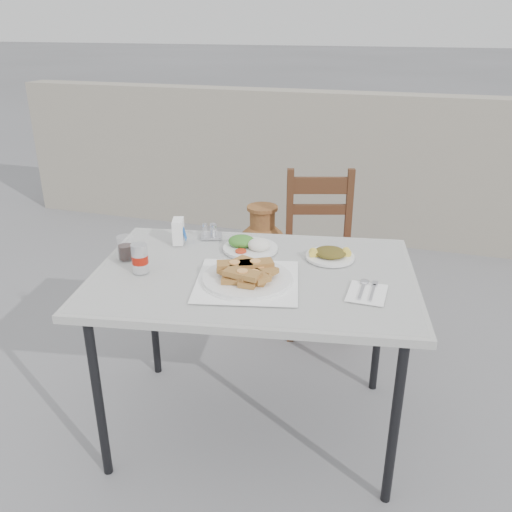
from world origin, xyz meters
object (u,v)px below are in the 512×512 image
(cola_glass, at_px, (126,249))
(chair, at_px, (320,250))
(cafe_table, at_px, (254,284))
(terracotta_urn, at_px, (262,258))
(condiment_caddy, at_px, (211,233))
(salad_rice_plate, at_px, (250,245))
(soda_can, at_px, (140,258))
(napkin_holder, at_px, (178,231))
(salad_chopped_plate, at_px, (330,254))
(pide_plate, at_px, (247,273))

(cola_glass, distance_m, chair, 1.28)
(cafe_table, height_order, terracotta_urn, cafe_table)
(cafe_table, xyz_separation_m, terracotta_urn, (-0.31, 1.19, -0.43))
(cola_glass, xyz_separation_m, condiment_caddy, (0.26, 0.33, -0.02))
(salad_rice_plate, xyz_separation_m, condiment_caddy, (-0.22, 0.09, 0.00))
(soda_can, height_order, terracotta_urn, soda_can)
(terracotta_urn, bearing_deg, napkin_holder, -95.93)
(salad_rice_plate, bearing_deg, salad_chopped_plate, 2.16)
(soda_can, distance_m, napkin_holder, 0.33)
(pide_plate, height_order, terracotta_urn, pide_plate)
(salad_rice_plate, distance_m, cola_glass, 0.53)
(cafe_table, xyz_separation_m, condiment_caddy, (-0.30, 0.30, 0.08))
(cafe_table, bearing_deg, condiment_caddy, 135.32)
(cafe_table, height_order, salad_chopped_plate, salad_chopped_plate)
(cafe_table, bearing_deg, soda_can, -162.60)
(condiment_caddy, bearing_deg, cafe_table, -44.68)
(pide_plate, bearing_deg, cola_glass, 173.84)
(cafe_table, xyz_separation_m, salad_chopped_plate, (0.27, 0.22, 0.07))
(cafe_table, relative_size, cola_glass, 14.33)
(chair, height_order, terracotta_urn, chair)
(chair, distance_m, terracotta_urn, 0.48)
(condiment_caddy, bearing_deg, chair, 61.41)
(soda_can, distance_m, condiment_caddy, 0.45)
(chair, bearing_deg, salad_rice_plate, -119.16)
(condiment_caddy, height_order, terracotta_urn, condiment_caddy)
(cafe_table, height_order, chair, chair)
(salad_rice_plate, height_order, napkin_holder, napkin_holder)
(pide_plate, height_order, salad_rice_plate, pide_plate)
(soda_can, bearing_deg, condiment_caddy, 72.81)
(salad_chopped_plate, distance_m, soda_can, 0.79)
(salad_chopped_plate, distance_m, cola_glass, 0.87)
(condiment_caddy, height_order, chair, chair)
(terracotta_urn, bearing_deg, pide_plate, -76.13)
(cafe_table, relative_size, soda_can, 12.04)
(cafe_table, height_order, condiment_caddy, condiment_caddy)
(cafe_table, relative_size, terracotta_urn, 2.17)
(condiment_caddy, relative_size, terracotta_urn, 0.18)
(salad_rice_plate, relative_size, soda_can, 2.05)
(condiment_caddy, bearing_deg, terracotta_urn, 90.93)
(pide_plate, distance_m, napkin_holder, 0.51)
(cafe_table, relative_size, condiment_caddy, 12.10)
(cafe_table, distance_m, chair, 1.05)
(salad_chopped_plate, distance_m, napkin_holder, 0.69)
(napkin_holder, distance_m, condiment_caddy, 0.16)
(cafe_table, xyz_separation_m, napkin_holder, (-0.42, 0.19, 0.11))
(pide_plate, relative_size, soda_can, 4.00)
(soda_can, bearing_deg, chair, 65.47)
(salad_rice_plate, distance_m, terracotta_urn, 1.13)
(soda_can, xyz_separation_m, napkin_holder, (0.02, 0.33, -0.00))
(salad_rice_plate, xyz_separation_m, chair, (0.18, 0.81, -0.33))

